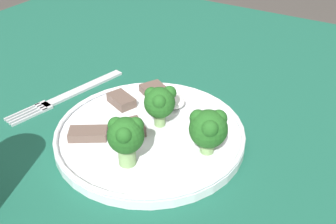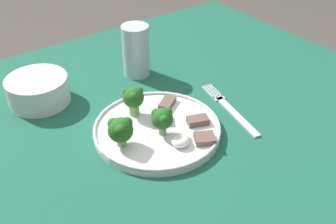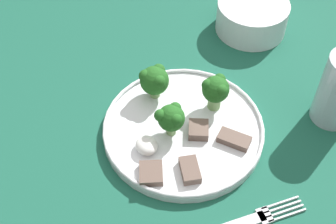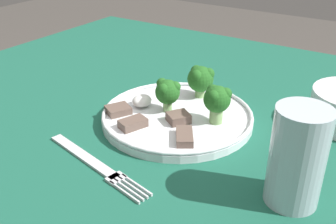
{
  "view_description": "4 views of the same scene",
  "coord_description": "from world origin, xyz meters",
  "px_view_note": "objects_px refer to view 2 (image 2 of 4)",
  "views": [
    {
      "loc": [
        -0.28,
        0.37,
        1.07
      ],
      "look_at": [
        -0.06,
        0.01,
        0.79
      ],
      "focal_mm": 42.0,
      "sensor_mm": 36.0,
      "label": 1
    },
    {
      "loc": [
        -0.39,
        -0.46,
        1.24
      ],
      "look_at": [
        -0.03,
        0.02,
        0.81
      ],
      "focal_mm": 42.0,
      "sensor_mm": 36.0,
      "label": 2
    },
    {
      "loc": [
        0.31,
        -0.21,
        1.33
      ],
      "look_at": [
        -0.06,
        0.01,
        0.81
      ],
      "focal_mm": 50.0,
      "sensor_mm": 36.0,
      "label": 3
    },
    {
      "loc": [
        0.44,
        0.33,
        1.07
      ],
      "look_at": [
        -0.02,
        0.03,
        0.78
      ],
      "focal_mm": 42.0,
      "sensor_mm": 36.0,
      "label": 4
    }
  ],
  "objects_px": {
    "fork": "(230,109)",
    "dinner_plate": "(157,129)",
    "cream_bowl": "(38,91)",
    "drinking_glass": "(136,53)"
  },
  "relations": [
    {
      "from": "dinner_plate",
      "to": "drinking_glass",
      "type": "distance_m",
      "value": 0.24
    },
    {
      "from": "dinner_plate",
      "to": "cream_bowl",
      "type": "relative_size",
      "value": 1.89
    },
    {
      "from": "fork",
      "to": "dinner_plate",
      "type": "bearing_deg",
      "value": 170.46
    },
    {
      "from": "cream_bowl",
      "to": "drinking_glass",
      "type": "height_order",
      "value": "drinking_glass"
    },
    {
      "from": "drinking_glass",
      "to": "fork",
      "type": "bearing_deg",
      "value": -73.07
    },
    {
      "from": "dinner_plate",
      "to": "cream_bowl",
      "type": "height_order",
      "value": "cream_bowl"
    },
    {
      "from": "dinner_plate",
      "to": "fork",
      "type": "height_order",
      "value": "dinner_plate"
    },
    {
      "from": "cream_bowl",
      "to": "drinking_glass",
      "type": "xyz_separation_m",
      "value": [
        0.23,
        -0.02,
        0.03
      ]
    },
    {
      "from": "cream_bowl",
      "to": "drinking_glass",
      "type": "distance_m",
      "value": 0.24
    },
    {
      "from": "fork",
      "to": "cream_bowl",
      "type": "distance_m",
      "value": 0.41
    }
  ]
}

